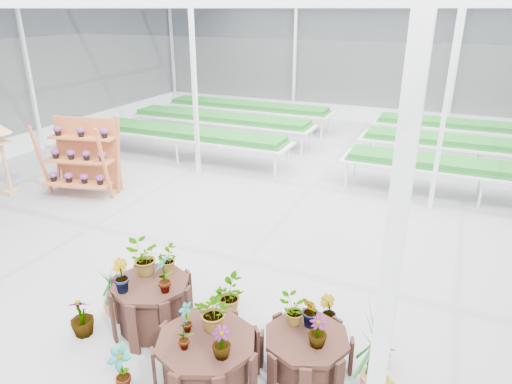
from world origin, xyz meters
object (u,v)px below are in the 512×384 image
at_px(plinth_mid, 207,361).
at_px(plinth_low, 306,352).
at_px(plinth_tall, 153,305).
at_px(bird_table, 4,159).
at_px(shelf_rack, 80,158).

bearing_deg(plinth_mid, plinth_low, 34.99).
relative_size(plinth_mid, plinth_low, 1.12).
height_order(plinth_tall, plinth_low, plinth_tall).
xyz_separation_m(plinth_tall, plinth_low, (2.20, 0.10, -0.13)).
bearing_deg(bird_table, shelf_rack, 38.84).
distance_m(plinth_mid, shelf_rack, 7.09).
bearing_deg(shelf_rack, plinth_tall, -51.18).
relative_size(shelf_rack, bird_table, 1.02).
distance_m(plinth_low, bird_table, 8.85).
distance_m(plinth_tall, shelf_rack, 5.77).
bearing_deg(plinth_mid, shelf_rack, 144.26).
height_order(plinth_tall, bird_table, bird_table).
height_order(plinth_tall, shelf_rack, shelf_rack).
distance_m(plinth_tall, plinth_low, 2.21).
xyz_separation_m(shelf_rack, bird_table, (-1.66, -0.73, -0.02)).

